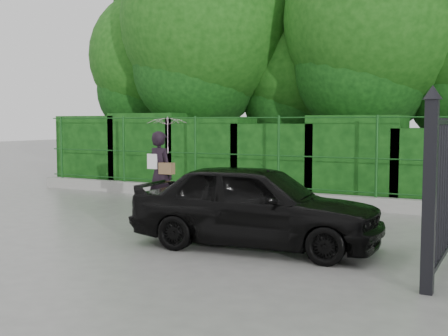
% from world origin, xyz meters
% --- Properties ---
extents(ground, '(80.00, 80.00, 0.00)m').
position_xyz_m(ground, '(0.00, 0.00, 0.00)').
color(ground, gray).
extents(kerb, '(14.00, 0.25, 0.30)m').
position_xyz_m(kerb, '(0.00, 4.50, 0.15)').
color(kerb, '#9E9E99').
rests_on(kerb, ground).
extents(fence, '(14.13, 0.06, 1.80)m').
position_xyz_m(fence, '(0.22, 4.50, 1.20)').
color(fence, '#144516').
rests_on(fence, kerb).
extents(hedge, '(14.20, 1.20, 2.19)m').
position_xyz_m(hedge, '(-0.10, 5.50, 1.03)').
color(hedge, black).
rests_on(hedge, ground).
extents(trees, '(17.10, 6.15, 8.08)m').
position_xyz_m(trees, '(1.14, 7.74, 4.62)').
color(trees, black).
rests_on(trees, ground).
extents(gate, '(0.22, 2.33, 2.36)m').
position_xyz_m(gate, '(4.60, -0.72, 1.19)').
color(gate, black).
rests_on(gate, ground).
extents(woman, '(0.93, 0.87, 2.07)m').
position_xyz_m(woman, '(-1.20, 2.05, 1.32)').
color(woman, black).
rests_on(woman, ground).
extents(car, '(4.01, 1.88, 1.33)m').
position_xyz_m(car, '(1.88, 0.03, 0.66)').
color(car, black).
rests_on(car, ground).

